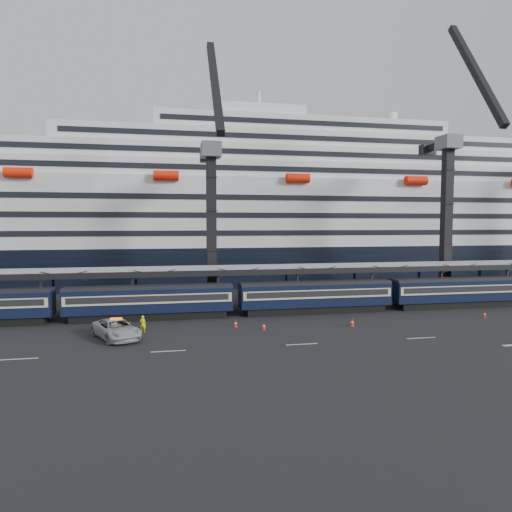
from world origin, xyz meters
name	(u,v)px	position (x,y,z in m)	size (l,w,h in m)	color
ground	(418,328)	(0.00, 0.00, 0.00)	(260.00, 260.00, 0.00)	black
train	(341,294)	(-4.65, 10.00, 2.20)	(133.05, 3.00, 4.05)	black
canopy	(363,267)	(0.00, 14.00, 5.25)	(130.00, 6.25, 5.53)	gray
cruise_ship	(292,217)	(-1.08, 45.99, 12.34)	(214.09, 28.84, 34.00)	black
crane_dark_near	(212,217)	(-20.00, 18.59, 11.93)	(4.50, 17.75, 35.08)	#515359
crane_dark_mid	(448,208)	(15.00, 17.59, 13.36)	(4.50, 18.24, 39.64)	#515359
pickup_truck	(116,329)	(-30.88, 1.42, 0.93)	(3.08, 6.67, 1.85)	#A2A4A9
worker	(143,324)	(-28.52, 3.58, 0.86)	(0.63, 0.41, 1.73)	#E8E80C
traffic_cone_b	(236,323)	(-18.90, 4.14, 0.38)	(0.38, 0.38, 0.77)	#FF1F08
traffic_cone_c	(264,326)	(-16.20, 2.32, 0.37)	(0.38, 0.38, 0.75)	#FF1F08
traffic_cone_d	(352,322)	(-6.49, 2.12, 0.42)	(0.43, 0.43, 0.85)	#FF1F08
traffic_cone_e	(485,314)	(10.76, 3.56, 0.35)	(0.35, 0.35, 0.70)	#FF1F08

